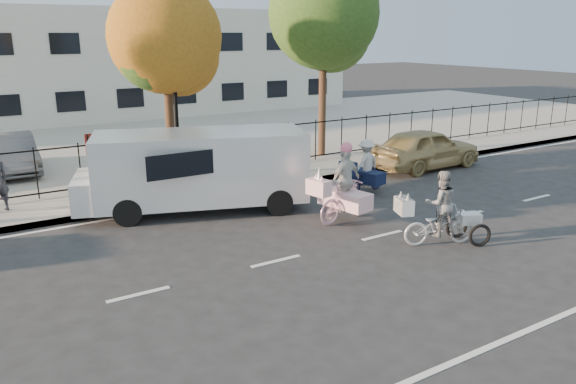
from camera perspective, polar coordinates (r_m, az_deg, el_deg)
ground at (r=12.14m, az=-1.22°, el=-7.05°), size 120.00×120.00×0.00m
road_markings at (r=12.14m, az=-1.22°, el=-7.03°), size 60.00×9.52×0.01m
curb at (r=16.41m, az=-10.29°, el=-0.84°), size 60.00×0.10×0.15m
sidewalk at (r=17.36m, az=-11.59°, el=0.02°), size 60.00×2.20×0.15m
parking_lot at (r=25.69m, az=-18.67°, el=4.65°), size 60.00×15.60×0.15m
iron_fence at (r=18.16m, az=-12.96°, el=3.33°), size 58.00×0.06×1.50m
building at (r=35.12m, az=-23.11°, el=11.87°), size 34.00×10.00×6.00m
lamppost at (r=17.62m, az=-11.42°, el=10.33°), size 0.36×0.36×4.33m
street_sign at (r=17.18m, az=-18.45°, el=3.97°), size 0.85×0.06×1.80m
zebra_trike at (r=13.32m, az=15.18°, el=-2.40°), size 2.02×1.39×1.76m
unicorn_bike at (r=14.48m, az=5.73°, el=-0.05°), size 2.11×1.50×2.09m
bull_bike at (r=17.23m, az=7.86°, el=2.08°), size 1.82×1.27×1.65m
white_van at (r=15.36m, az=-9.19°, el=2.40°), size 6.58×3.77×2.17m
gold_sedan at (r=20.72m, az=13.83°, el=4.33°), size 4.36×1.85×1.47m
lot_car_c at (r=21.19m, az=-26.14°, el=3.55°), size 1.42×3.88×1.27m
tree_mid at (r=18.11m, az=-11.99°, el=14.64°), size 3.50×3.46×6.34m
tree_east at (r=21.48m, az=3.88°, el=17.12°), size 4.04×4.04×7.42m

